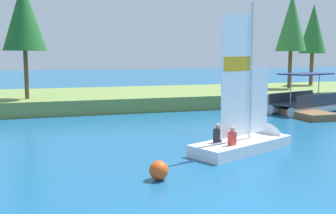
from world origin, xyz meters
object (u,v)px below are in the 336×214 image
object	(u,v)px
wooden_dock	(291,110)
sailboat	(255,138)
shoreline_tree_centre	(313,29)
shoreline_tree_midleft	(292,23)
pontoon_boat	(305,103)
channel_buoy	(159,170)
shoreline_tree_left	(24,16)

from	to	relation	value
wooden_dock	sailboat	size ratio (longest dim) A/B	1.11
shoreline_tree_centre	sailboat	distance (m)	24.76
shoreline_tree_midleft	shoreline_tree_centre	size ratio (longest dim) A/B	1.05
wooden_dock	shoreline_tree_centre	bearing A→B (deg)	47.86
sailboat	pontoon_boat	size ratio (longest dim) A/B	1.14
shoreline_tree_centre	channel_buoy	size ratio (longest dim) A/B	12.61
shoreline_tree_midleft	pontoon_boat	size ratio (longest dim) A/B	1.43
shoreline_tree_left	pontoon_boat	distance (m)	18.94
shoreline_tree_centre	wooden_dock	bearing A→B (deg)	-132.14
shoreline_tree_midleft	wooden_dock	bearing A→B (deg)	-123.40
shoreline_tree_left	shoreline_tree_centre	size ratio (longest dim) A/B	0.99
wooden_dock	sailboat	bearing A→B (deg)	-131.92
pontoon_boat	channel_buoy	xyz separation A→B (m)	(-13.16, -10.88, -0.35)
shoreline_tree_left	shoreline_tree_centre	world-z (taller)	shoreline_tree_centre
sailboat	channel_buoy	bearing A→B (deg)	-173.45
sailboat	wooden_dock	bearing A→B (deg)	24.31
shoreline_tree_left	wooden_dock	world-z (taller)	shoreline_tree_left
shoreline_tree_left	shoreline_tree_midleft	size ratio (longest dim) A/B	0.94
sailboat	shoreline_tree_left	bearing A→B (deg)	101.33
shoreline_tree_midleft	wooden_dock	world-z (taller)	shoreline_tree_midleft
shoreline_tree_midleft	wooden_dock	size ratio (longest dim) A/B	1.13
shoreline_tree_centre	pontoon_boat	bearing A→B (deg)	-128.63
shoreline_tree_centre	sailboat	world-z (taller)	shoreline_tree_centre
sailboat	pontoon_boat	distance (m)	11.46
sailboat	channel_buoy	world-z (taller)	sailboat
wooden_dock	channel_buoy	distance (m)	16.23
shoreline_tree_centre	wooden_dock	world-z (taller)	shoreline_tree_centre
shoreline_tree_left	sailboat	size ratio (longest dim) A/B	1.18
shoreline_tree_centre	pontoon_boat	size ratio (longest dim) A/B	1.36
shoreline_tree_midleft	channel_buoy	world-z (taller)	shoreline_tree_midleft
shoreline_tree_left	sailboat	xyz separation A→B (m)	(9.17, -13.06, -5.78)
channel_buoy	shoreline_tree_left	bearing A→B (deg)	104.88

